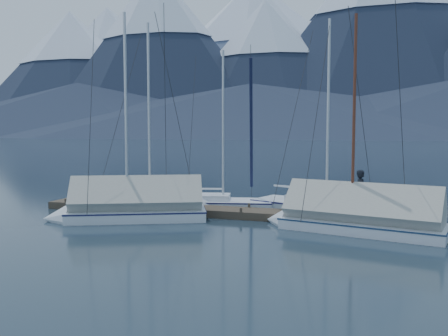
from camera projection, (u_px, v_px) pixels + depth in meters
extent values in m
plane|color=black|center=(209.00, 224.00, 19.78)|extent=(1000.00, 1000.00, 0.00)
cone|color=#475675|center=(108.00, 72.00, 492.31)|extent=(308.00, 308.00, 130.00)
cone|color=silver|center=(107.00, 34.00, 489.29)|extent=(133.24, 133.24, 54.60)
cone|color=#475675|center=(253.00, 58.00, 465.03)|extent=(352.00, 352.00, 150.00)
cone|color=silver|center=(253.00, 12.00, 461.55)|extent=(152.28, 152.28, 63.00)
cone|color=#475675|center=(418.00, 54.00, 410.46)|extent=(330.00, 330.00, 140.00)
cone|color=silver|center=(419.00, 6.00, 407.20)|extent=(142.76, 142.76, 58.80)
cone|color=#192133|center=(71.00, 74.00, 367.61)|extent=(209.00, 209.00, 95.00)
cone|color=silver|center=(70.00, 37.00, 365.39)|extent=(90.41, 90.41, 39.90)
cone|color=#192133|center=(156.00, 53.00, 328.32)|extent=(190.00, 190.00, 115.00)
cone|color=silver|center=(155.00, 3.00, 325.64)|extent=(82.19, 82.19, 48.30)
cone|color=#192133|center=(265.00, 69.00, 316.07)|extent=(171.00, 171.00, 90.00)
cone|color=silver|center=(265.00, 28.00, 313.96)|extent=(73.97, 73.97, 37.80)
cone|color=#192133|center=(384.00, 32.00, 305.79)|extent=(228.00, 228.00, 135.00)
cone|color=#192133|center=(78.00, 110.00, 310.38)|extent=(364.00, 364.00, 35.00)
cone|color=#192133|center=(251.00, 111.00, 264.70)|extent=(416.00, 416.00, 30.00)
cube|color=#382D23|center=(224.00, 212.00, 21.67)|extent=(18.00, 1.50, 0.34)
cube|color=black|center=(109.00, 210.00, 23.51)|extent=(3.00, 1.30, 0.30)
cube|color=black|center=(224.00, 217.00, 21.69)|extent=(3.00, 1.30, 0.30)
cube|color=black|center=(360.00, 225.00, 19.87)|extent=(3.00, 1.30, 0.30)
cylinder|color=#382D23|center=(82.00, 199.00, 24.75)|extent=(0.12, 0.12, 0.35)
cylinder|color=#382D23|center=(66.00, 202.00, 23.42)|extent=(0.12, 0.12, 0.35)
cylinder|color=#382D23|center=(134.00, 201.00, 23.84)|extent=(0.12, 0.12, 0.35)
cylinder|color=#382D23|center=(119.00, 205.00, 22.51)|extent=(0.12, 0.12, 0.35)
cylinder|color=#382D23|center=(189.00, 204.00, 22.93)|extent=(0.12, 0.12, 0.35)
cylinder|color=#382D23|center=(178.00, 208.00, 21.60)|extent=(0.12, 0.12, 0.35)
cylinder|color=#382D23|center=(249.00, 207.00, 22.02)|extent=(0.12, 0.12, 0.35)
cylinder|color=#382D23|center=(241.00, 212.00, 20.69)|extent=(0.12, 0.12, 0.35)
cylinder|color=#382D23|center=(314.00, 210.00, 21.11)|extent=(0.12, 0.12, 0.35)
cylinder|color=#382D23|center=(310.00, 216.00, 19.78)|extent=(0.12, 0.12, 0.35)
cylinder|color=#382D23|center=(385.00, 214.00, 20.20)|extent=(0.12, 0.12, 0.35)
cylinder|color=#382D23|center=(386.00, 220.00, 18.87)|extent=(0.12, 0.12, 0.35)
cube|color=silver|center=(143.00, 202.00, 25.02)|extent=(6.95, 3.40, 0.73)
cube|color=silver|center=(143.00, 208.00, 25.05)|extent=(5.79, 2.24, 0.33)
cube|color=#191E4B|center=(143.00, 196.00, 25.00)|extent=(7.02, 3.44, 0.07)
cone|color=silver|center=(206.00, 207.00, 23.21)|extent=(1.59, 2.32, 2.13)
cube|color=silver|center=(138.00, 192.00, 25.14)|extent=(2.58, 1.95, 0.33)
cylinder|color=#B2B7BF|center=(149.00, 110.00, 24.43)|extent=(0.13, 0.13, 8.87)
cylinder|color=#B2B7BF|center=(127.00, 181.00, 25.46)|extent=(2.96, 0.65, 0.10)
cylinder|color=#26262B|center=(176.00, 110.00, 23.64)|extent=(0.64, 3.30, 8.88)
cube|color=silver|center=(216.00, 206.00, 23.87)|extent=(5.84, 3.05, 0.61)
cube|color=silver|center=(216.00, 211.00, 23.89)|extent=(4.84, 2.05, 0.28)
cube|color=#1D194D|center=(216.00, 201.00, 23.85)|extent=(5.90, 3.08, 0.06)
cone|color=silver|center=(280.00, 207.00, 23.60)|extent=(1.39, 1.96, 1.78)
cube|color=silver|center=(210.00, 197.00, 23.85)|extent=(2.19, 1.70, 0.28)
cylinder|color=#B2B7BF|center=(223.00, 126.00, 23.52)|extent=(0.11, 0.11, 7.42)
cylinder|color=#B2B7BF|center=(198.00, 189.00, 23.88)|extent=(2.46, 0.64, 0.08)
cylinder|color=#26262B|center=(251.00, 126.00, 23.40)|extent=(0.65, 2.74, 7.43)
cube|color=silver|center=(318.00, 210.00, 22.55)|extent=(6.73, 4.27, 0.70)
cube|color=silver|center=(318.00, 216.00, 22.57)|extent=(5.49, 3.03, 0.32)
cube|color=navy|center=(318.00, 204.00, 22.53)|extent=(6.79, 4.31, 0.06)
cone|color=silver|center=(396.00, 219.00, 20.26)|extent=(1.82, 2.33, 2.04)
cube|color=silver|center=(312.00, 199.00, 22.71)|extent=(2.62, 2.19, 0.32)
cylinder|color=#B2B7BF|center=(328.00, 112.00, 21.92)|extent=(0.13, 0.13, 8.52)
cylinder|color=#B2B7BF|center=(299.00, 188.00, 23.13)|extent=(2.72, 1.12, 0.10)
cylinder|color=#26262B|center=(361.00, 112.00, 20.92)|extent=(1.17, 3.01, 8.52)
cube|color=silver|center=(362.00, 229.00, 18.24)|extent=(6.41, 3.45, 0.65)
cube|color=silver|center=(362.00, 236.00, 18.26)|extent=(5.30, 2.30, 0.29)
cube|color=navy|center=(362.00, 222.00, 18.21)|extent=(6.47, 3.48, 0.06)
cone|color=silver|center=(279.00, 220.00, 20.00)|extent=(1.51, 2.26, 2.07)
cylinder|color=#592819|center=(354.00, 118.00, 18.10)|extent=(0.12, 0.12, 7.85)
cylinder|color=#592819|center=(389.00, 208.00, 17.67)|extent=(2.69, 0.69, 0.09)
cylinder|color=#26262B|center=(316.00, 119.00, 18.87)|extent=(0.70, 2.99, 7.86)
cube|color=#A3A298|center=(362.00, 211.00, 18.18)|extent=(6.12, 3.42, 2.20)
cube|color=silver|center=(137.00, 217.00, 20.74)|extent=(6.24, 4.32, 0.69)
cube|color=silver|center=(137.00, 224.00, 20.77)|extent=(5.05, 3.10, 0.32)
cube|color=#171846|center=(137.00, 210.00, 20.72)|extent=(6.30, 4.36, 0.06)
cone|color=silver|center=(57.00, 218.00, 20.37)|extent=(1.88, 2.32, 2.02)
cylinder|color=#B2B7BF|center=(126.00, 112.00, 20.33)|extent=(0.13, 0.13, 8.42)
cylinder|color=#B2B7BF|center=(161.00, 194.00, 20.78)|extent=(2.46, 1.17, 0.09)
cylinder|color=#26262B|center=(91.00, 112.00, 20.17)|extent=(1.23, 2.72, 8.43)
cube|color=#A4A399|center=(137.00, 199.00, 20.68)|extent=(5.99, 4.24, 2.14)
imported|color=black|center=(361.00, 192.00, 20.19)|extent=(0.63, 0.79, 1.89)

